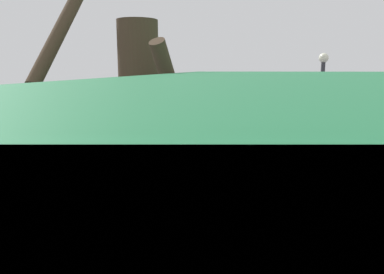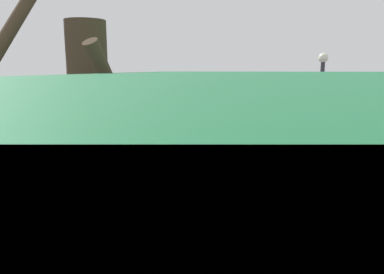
# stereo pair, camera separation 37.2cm
# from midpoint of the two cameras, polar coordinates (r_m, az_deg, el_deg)

# --- Properties ---
(ground_plane) EXTENTS (90.00, 90.00, 0.00)m
(ground_plane) POSITION_cam_midpoint_polar(r_m,az_deg,el_deg) (13.28, 1.55, -4.39)
(ground_plane) COLOR #4C4C51
(slush_patch_near_cluster) EXTENTS (1.24, 1.24, 0.01)m
(slush_patch_near_cluster) POSITION_cam_midpoint_polar(r_m,az_deg,el_deg) (9.75, -19.79, -10.58)
(slush_patch_near_cluster) COLOR silver
(slush_patch_near_cluster) RESTS_ON ground
(slush_patch_under_van) EXTENTS (1.84, 1.84, 0.01)m
(slush_patch_under_van) POSITION_cam_midpoint_polar(r_m,az_deg,el_deg) (6.99, -10.76, -18.81)
(slush_patch_under_van) COLOR #ADAFB5
(slush_patch_under_van) RESTS_ON ground
(slush_patch_mid_street) EXTENTS (2.11, 2.11, 0.01)m
(slush_patch_mid_street) POSITION_cam_midpoint_polar(r_m,az_deg,el_deg) (7.89, -16.57, -15.52)
(slush_patch_mid_street) COLOR #999BA0
(slush_patch_mid_street) RESTS_ON ground
(slush_patch_far_side) EXTENTS (1.52, 1.52, 0.01)m
(slush_patch_far_side) POSITION_cam_midpoint_polar(r_m,az_deg,el_deg) (8.41, -4.87, -13.42)
(slush_patch_far_side) COLOR silver
(slush_patch_far_side) RESTS_ON ground
(cargo_van_parked_right) EXTENTS (2.28, 5.38, 2.60)m
(cargo_van_parked_right) POSITION_cam_midpoint_polar(r_m,az_deg,el_deg) (12.57, -16.92, -0.19)
(cargo_van_parked_right) COLOR white
(cargo_van_parked_right) RESTS_ON ground
(shopping_cart_vendor) EXTENTS (0.81, 0.96, 1.02)m
(shopping_cart_vendor) POSITION_cam_midpoint_polar(r_m,az_deg,el_deg) (13.45, 3.31, -1.73)
(shopping_cart_vendor) COLOR #B2B2B7
(shopping_cart_vendor) RESTS_ON ground
(hand_dolly_boxes) EXTENTS (0.66, 0.80, 1.43)m
(hand_dolly_boxes) POSITION_cam_midpoint_polar(r_m,az_deg,el_deg) (13.34, -1.35, -0.85)
(hand_dolly_boxes) COLOR #515156
(hand_dolly_boxes) RESTS_ON ground
(pedestrian_pink_side) EXTENTS (1.04, 1.04, 2.15)m
(pedestrian_pink_side) POSITION_cam_midpoint_polar(r_m,az_deg,el_deg) (13.74, 8.49, 2.68)
(pedestrian_pink_side) COLOR black
(pedestrian_pink_side) RESTS_ON ground
(pedestrian_black_side) EXTENTS (1.04, 1.04, 2.15)m
(pedestrian_black_side) POSITION_cam_midpoint_polar(r_m,az_deg,el_deg) (12.59, 2.98, 2.14)
(pedestrian_black_side) COLOR black
(pedestrian_black_side) RESTS_ON ground
(street_lamp) EXTENTS (0.28, 0.28, 3.86)m
(street_lamp) POSITION_cam_midpoint_polar(r_m,az_deg,el_deg) (11.71, 20.05, 4.77)
(street_lamp) COLOR #2D2D33
(street_lamp) RESTS_ON ground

